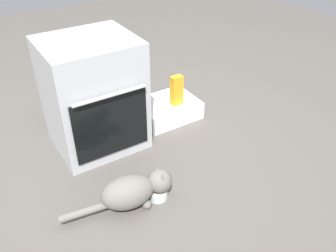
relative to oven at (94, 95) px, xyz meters
name	(u,v)px	position (x,y,z in m)	size (l,w,h in m)	color
ground	(131,169)	(0.05, -0.41, -0.40)	(8.00, 8.00, 0.00)	#56514C
oven	(94,95)	(0.00, 0.00, 0.00)	(0.60, 0.58, 0.79)	#B7BABF
pantry_cabinet	(168,109)	(0.62, 0.02, -0.32)	(0.46, 0.37, 0.14)	white
food_bowl	(158,193)	(0.07, -0.72, -0.36)	(0.12, 0.12, 0.08)	white
cat	(134,190)	(-0.07, -0.70, -0.28)	(0.67, 0.25, 0.22)	slate
juice_carton	(177,90)	(0.65, -0.05, -0.13)	(0.09, 0.06, 0.24)	orange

